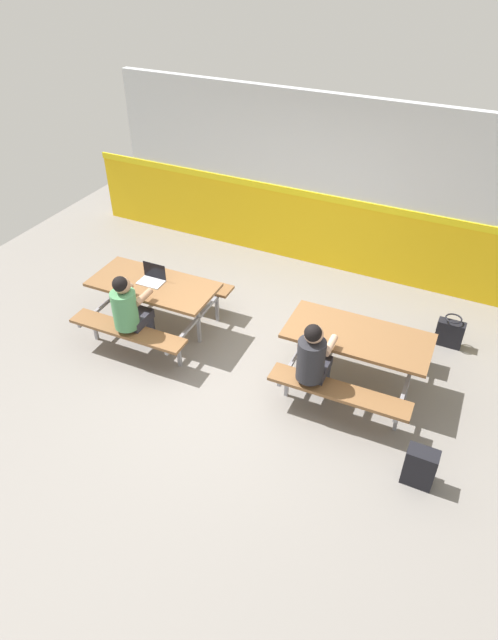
# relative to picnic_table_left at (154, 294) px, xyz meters

# --- Properties ---
(ground_plane) EXTENTS (10.00, 10.00, 0.02)m
(ground_plane) POSITION_rel_picnic_table_left_xyz_m (1.32, -0.17, -0.58)
(ground_plane) COLOR gray
(accent_backdrop) EXTENTS (8.00, 0.14, 2.60)m
(accent_backdrop) POSITION_rel_picnic_table_left_xyz_m (1.32, 2.59, 0.68)
(accent_backdrop) COLOR yellow
(accent_backdrop) RESTS_ON ground
(picnic_table_left) EXTENTS (1.64, 1.58, 0.74)m
(picnic_table_left) POSITION_rel_picnic_table_left_xyz_m (0.00, 0.00, 0.00)
(picnic_table_left) COLOR brown
(picnic_table_left) RESTS_ON ground
(picnic_table_right) EXTENTS (1.64, 1.58, 0.74)m
(picnic_table_right) POSITION_rel_picnic_table_left_xyz_m (2.65, 0.12, 0.00)
(picnic_table_right) COLOR brown
(picnic_table_right) RESTS_ON ground
(student_nearer) EXTENTS (0.37, 0.53, 1.21)m
(student_nearer) POSITION_rel_picnic_table_left_xyz_m (0.03, -0.56, 0.14)
(student_nearer) COLOR #2D2D38
(student_nearer) RESTS_ON ground
(student_further) EXTENTS (0.37, 0.53, 1.21)m
(student_further) POSITION_rel_picnic_table_left_xyz_m (2.32, -0.45, 0.14)
(student_further) COLOR #2D2D38
(student_further) RESTS_ON ground
(laptop_silver) EXTENTS (0.32, 0.23, 0.22)m
(laptop_silver) POSITION_rel_picnic_table_left_xyz_m (-0.03, 0.04, 0.22)
(laptop_silver) COLOR silver
(laptop_silver) RESTS_ON picnic_table_left
(backpack_dark) EXTENTS (0.30, 0.22, 0.44)m
(backpack_dark) POSITION_rel_picnic_table_left_xyz_m (3.64, -0.95, -0.36)
(backpack_dark) COLOR black
(backpack_dark) RESTS_ON ground
(tote_bag_bright) EXTENTS (0.34, 0.21, 0.43)m
(tote_bag_bright) POSITION_rel_picnic_table_left_xyz_m (3.55, 1.36, -0.38)
(tote_bag_bright) COLOR black
(tote_bag_bright) RESTS_ON ground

